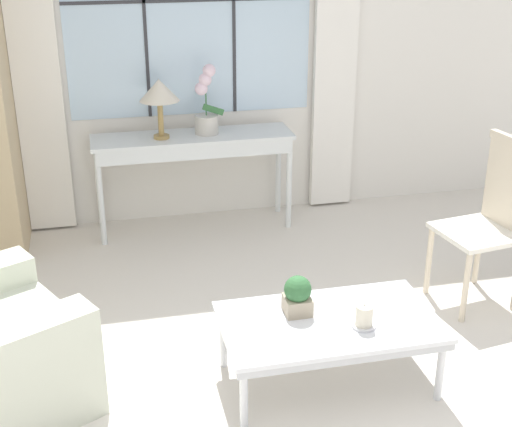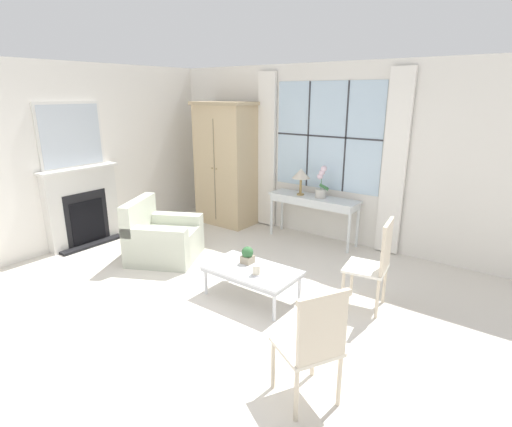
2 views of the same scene
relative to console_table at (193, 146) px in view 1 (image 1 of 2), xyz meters
name	(u,v)px [view 1 (image 1 of 2)]	position (x,y,z in m)	size (l,w,h in m)	color
wall_back_windowed	(190,39)	(0.05, 0.29, 0.75)	(7.20, 0.14, 2.80)	silver
console_table	(193,146)	(0.00, 0.00, 0.00)	(1.49, 0.41, 0.74)	silver
table_lamp	(159,92)	(-0.23, -0.03, 0.43)	(0.29, 0.29, 0.44)	#9E7F47
potted_orchid	(206,107)	(0.11, 0.02, 0.29)	(0.22, 0.18, 0.52)	#BCB7AD
side_chair_wooden	(493,213)	(1.61, -1.52, -0.07)	(0.50, 0.50, 1.05)	white
coffee_table	(329,327)	(0.37, -2.14, -0.32)	(1.10, 0.62, 0.38)	silver
potted_plant_small	(298,295)	(0.23, -2.04, -0.18)	(0.14, 0.14, 0.21)	tan
pillar_candle	(364,317)	(0.52, -2.24, -0.23)	(0.12, 0.12, 0.13)	silver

